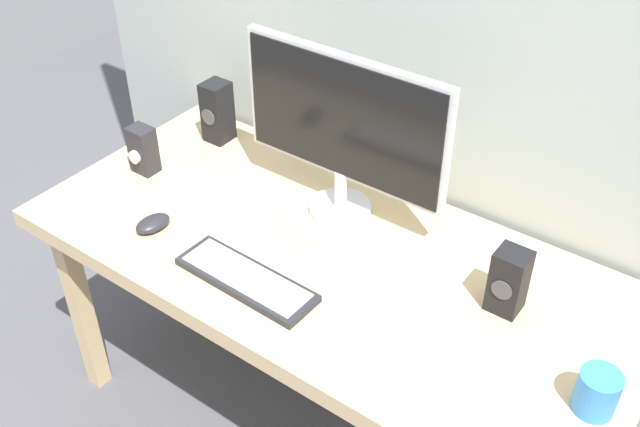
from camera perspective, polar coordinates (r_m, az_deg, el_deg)
The scene contains 8 objects.
desk at distance 2.01m, azimuth 0.57°, elevation -4.54°, with size 1.66×0.76×0.75m.
monitor at distance 1.97m, azimuth 1.82°, elevation 6.66°, with size 0.62×0.18×0.47m.
keyboard_primary at distance 1.88m, azimuth -5.68°, elevation -5.04°, with size 0.39×0.13×0.02m.
mouse at distance 2.08m, azimuth -12.71°, elevation -0.75°, with size 0.07×0.10×0.03m, color #232328.
speaker_right at distance 1.81m, azimuth 14.27°, elevation -5.05°, with size 0.08×0.08×0.17m.
speaker_left at distance 2.40m, azimuth -7.88°, elevation 7.74°, with size 0.08×0.09×0.20m.
audio_controller at distance 2.29m, azimuth -13.43°, elevation 4.76°, with size 0.07×0.07×0.15m.
coffee_mug at distance 1.67m, azimuth 20.48°, elevation -12.72°, with size 0.09×0.09×0.10m, color #337FD8.
Camera 1 is at (0.87, -1.22, 2.02)m, focal length 41.72 mm.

